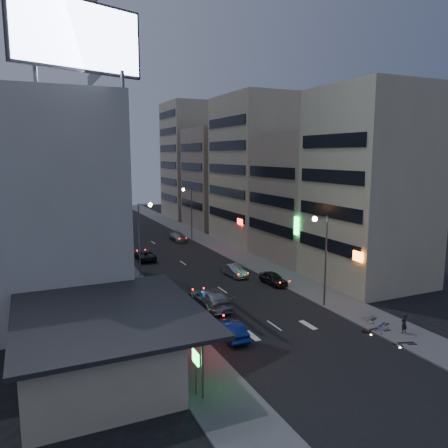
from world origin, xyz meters
TOP-DOWN VIEW (x-y plane):
  - ground at (0.00, 0.00)m, footprint 180.00×180.00m
  - sidewalk_left at (-8.00, 30.00)m, footprint 4.00×120.00m
  - sidewalk_right at (8.00, 30.00)m, footprint 4.00×120.00m
  - food_court at (-13.90, 2.00)m, footprint 11.00×13.00m
  - white_building at (-17.00, 20.00)m, footprint 14.00×24.00m
  - shophouse_near at (15.00, 10.50)m, footprint 10.00×11.00m
  - shophouse_mid at (15.50, 22.00)m, footprint 11.00×12.00m
  - shophouse_far at (15.00, 35.00)m, footprint 10.00×14.00m
  - far_left_a at (-15.50, 45.00)m, footprint 11.00×10.00m
  - far_left_b at (-16.00, 58.00)m, footprint 12.00×10.00m
  - far_right_a at (15.50, 50.00)m, footprint 11.00×12.00m
  - far_right_b at (16.00, 64.00)m, footprint 12.00×12.00m
  - billboard at (-12.99, 9.97)m, footprint 9.52×3.75m
  - street_lamp_right_near at (5.90, 6.00)m, footprint 1.60×0.44m
  - street_lamp_left at (-5.90, 22.00)m, footprint 1.60×0.44m
  - street_lamp_right_far at (5.90, 40.00)m, footprint 1.60×0.44m
  - parked_car_right_near at (5.60, 13.62)m, footprint 1.71×3.80m
  - parked_car_right_mid at (3.21, 18.03)m, footprint 1.67×3.99m
  - parked_car_left at (-3.87, 29.38)m, footprint 2.34×4.67m
  - parked_car_right_far at (3.83, 39.46)m, footprint 1.92×4.56m
  - road_car_blue at (-4.19, 3.29)m, footprint 1.54×4.09m
  - road_car_silver at (-2.99, 9.92)m, footprint 2.49×5.85m
  - person at (7.93, -1.46)m, footprint 0.60×0.43m
  - scooter_black_a at (7.37, -2.92)m, footprint 1.19×1.94m
  - scooter_silver_a at (7.47, -0.22)m, footprint 0.63×1.84m
  - scooter_blue at (8.14, 0.79)m, footprint 1.32×1.93m
  - scooter_black_b at (6.85, 0.20)m, footprint 0.81×1.90m
  - scooter_silver_b at (8.01, 2.10)m, footprint 1.43×2.15m

SIDE VIEW (x-z plane):
  - ground at x=0.00m, z-range 0.00..0.00m
  - sidewalk_left at x=-8.00m, z-range 0.00..0.12m
  - sidewalk_right at x=8.00m, z-range 0.00..0.12m
  - parked_car_left at x=-3.87m, z-range 0.00..1.27m
  - parked_car_right_near at x=5.60m, z-range 0.00..1.27m
  - parked_car_right_mid at x=3.21m, z-range 0.00..1.28m
  - parked_car_right_far at x=3.83m, z-range 0.00..1.31m
  - road_car_blue at x=-4.19m, z-range 0.00..1.33m
  - scooter_silver_a at x=7.47m, z-range 0.12..1.24m
  - scooter_black_a at x=7.37m, z-range 0.12..1.24m
  - scooter_black_b at x=6.85m, z-range 0.12..1.25m
  - scooter_blue at x=8.14m, z-range 0.12..1.25m
  - scooter_silver_b at x=8.01m, z-range 0.12..1.37m
  - road_car_silver at x=-2.99m, z-range 0.00..1.68m
  - person at x=7.93m, z-range 0.12..1.64m
  - food_court at x=-13.90m, z-range 0.05..3.92m
  - street_lamp_right_near at x=5.90m, z-range 1.35..9.37m
  - street_lamp_left at x=-5.90m, z-range 1.35..9.37m
  - street_lamp_right_far at x=5.90m, z-range 1.35..9.37m
  - far_left_b at x=-16.00m, z-range 0.00..15.00m
  - shophouse_mid at x=15.50m, z-range 0.00..16.00m
  - white_building at x=-17.00m, z-range 0.00..18.00m
  - far_right_a at x=15.50m, z-range 0.00..18.00m
  - shophouse_near at x=15.00m, z-range 0.00..20.00m
  - far_left_a at x=-15.50m, z-range 0.00..20.00m
  - shophouse_far at x=15.00m, z-range 0.00..22.00m
  - far_right_b at x=16.00m, z-range 0.00..24.00m
  - billboard at x=-12.99m, z-range 18.56..24.76m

